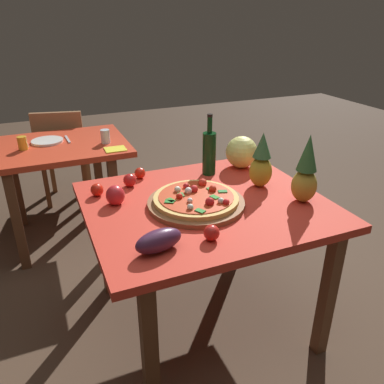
{
  "coord_description": "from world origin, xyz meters",
  "views": [
    {
      "loc": [
        -0.73,
        -1.54,
        1.6
      ],
      "look_at": [
        -0.06,
        0.03,
        0.79
      ],
      "focal_mm": 36.24,
      "sensor_mm": 36.0,
      "label": 1
    }
  ],
  "objects_px": {
    "napkin_folded": "(115,149)",
    "wine_bottle": "(209,152)",
    "pineapple_right": "(261,163)",
    "pizza_board": "(196,203)",
    "tomato_at_corner": "(212,233)",
    "dinner_plate": "(47,141)",
    "fork_utensil": "(26,144)",
    "display_table": "(206,217)",
    "tomato_near_board": "(140,173)",
    "drinking_glass_water": "(105,136)",
    "background_table": "(58,160)",
    "dining_chair": "(63,151)",
    "bell_pepper": "(115,195)",
    "tomato_by_bottle": "(130,180)",
    "pineapple_left": "(306,173)",
    "drinking_glass_juice": "(22,143)",
    "tomato_beside_pepper": "(97,190)",
    "pizza": "(196,198)",
    "melon": "(242,152)",
    "eggplant": "(159,241)",
    "knife_utensil": "(68,139)"
  },
  "relations": [
    {
      "from": "wine_bottle",
      "to": "eggplant",
      "type": "height_order",
      "value": "wine_bottle"
    },
    {
      "from": "wine_bottle",
      "to": "napkin_folded",
      "type": "bearing_deg",
      "value": 122.54
    },
    {
      "from": "drinking_glass_juice",
      "to": "drinking_glass_water",
      "type": "height_order",
      "value": "drinking_glass_water"
    },
    {
      "from": "background_table",
      "to": "dining_chair",
      "type": "distance_m",
      "value": 0.62
    },
    {
      "from": "dinner_plate",
      "to": "bell_pepper",
      "type": "bearing_deg",
      "value": -78.59
    },
    {
      "from": "display_table",
      "to": "tomato_by_bottle",
      "type": "relative_size",
      "value": 16.52
    },
    {
      "from": "display_table",
      "to": "tomato_near_board",
      "type": "bearing_deg",
      "value": 117.52
    },
    {
      "from": "background_table",
      "to": "fork_utensil",
      "type": "relative_size",
      "value": 5.45
    },
    {
      "from": "wine_bottle",
      "to": "pizza",
      "type": "bearing_deg",
      "value": -123.68
    },
    {
      "from": "pizza_board",
      "to": "wine_bottle",
      "type": "xyz_separation_m",
      "value": [
        0.23,
        0.34,
        0.12
      ]
    },
    {
      "from": "pineapple_left",
      "to": "pizza_board",
      "type": "bearing_deg",
      "value": 162.44
    },
    {
      "from": "dining_chair",
      "to": "pineapple_left",
      "type": "distance_m",
      "value": 2.26
    },
    {
      "from": "wine_bottle",
      "to": "tomato_beside_pepper",
      "type": "xyz_separation_m",
      "value": [
        -0.65,
        -0.04,
        -0.1
      ]
    },
    {
      "from": "pizza_board",
      "to": "wine_bottle",
      "type": "distance_m",
      "value": 0.43
    },
    {
      "from": "dinner_plate",
      "to": "fork_utensil",
      "type": "distance_m",
      "value": 0.14
    },
    {
      "from": "pineapple_right",
      "to": "tomato_beside_pepper",
      "type": "xyz_separation_m",
      "value": [
        -0.83,
        0.22,
        -0.1
      ]
    },
    {
      "from": "bell_pepper",
      "to": "tomato_by_bottle",
      "type": "relative_size",
      "value": 1.43
    },
    {
      "from": "pizza_board",
      "to": "tomato_at_corner",
      "type": "xyz_separation_m",
      "value": [
        -0.06,
        -0.31,
        0.02
      ]
    },
    {
      "from": "background_table",
      "to": "napkin_folded",
      "type": "bearing_deg",
      "value": -36.86
    },
    {
      "from": "dinner_plate",
      "to": "drinking_glass_juice",
      "type": "bearing_deg",
      "value": -146.19
    },
    {
      "from": "napkin_folded",
      "to": "pineapple_right",
      "type": "bearing_deg",
      "value": -56.88
    },
    {
      "from": "tomato_at_corner",
      "to": "dining_chair",
      "type": "bearing_deg",
      "value": 100.36
    },
    {
      "from": "dining_chair",
      "to": "dinner_plate",
      "type": "distance_m",
      "value": 0.6
    },
    {
      "from": "pineapple_right",
      "to": "tomato_beside_pepper",
      "type": "height_order",
      "value": "pineapple_right"
    },
    {
      "from": "pizza",
      "to": "dinner_plate",
      "type": "distance_m",
      "value": 1.45
    },
    {
      "from": "eggplant",
      "to": "tomato_by_bottle",
      "type": "xyz_separation_m",
      "value": [
        0.05,
        0.64,
        -0.01
      ]
    },
    {
      "from": "pineapple_left",
      "to": "drinking_glass_juice",
      "type": "relative_size",
      "value": 3.77
    },
    {
      "from": "napkin_folded",
      "to": "tomato_by_bottle",
      "type": "bearing_deg",
      "value": -95.57
    },
    {
      "from": "tomato_near_board",
      "to": "dining_chair",
      "type": "bearing_deg",
      "value": 102.08
    },
    {
      "from": "wine_bottle",
      "to": "drinking_glass_juice",
      "type": "bearing_deg",
      "value": 138.08
    },
    {
      "from": "background_table",
      "to": "dining_chair",
      "type": "relative_size",
      "value": 1.15
    },
    {
      "from": "pineapple_left",
      "to": "knife_utensil",
      "type": "height_order",
      "value": "pineapple_left"
    },
    {
      "from": "background_table",
      "to": "napkin_folded",
      "type": "xyz_separation_m",
      "value": [
        0.37,
        -0.27,
        0.12
      ]
    },
    {
      "from": "pizza",
      "to": "tomato_at_corner",
      "type": "xyz_separation_m",
      "value": [
        -0.07,
        -0.31,
        -0.01
      ]
    },
    {
      "from": "pizza_board",
      "to": "tomato_at_corner",
      "type": "bearing_deg",
      "value": -101.86
    },
    {
      "from": "napkin_folded",
      "to": "wine_bottle",
      "type": "bearing_deg",
      "value": -57.46
    },
    {
      "from": "melon",
      "to": "dinner_plate",
      "type": "height_order",
      "value": "melon"
    },
    {
      "from": "pizza_board",
      "to": "tomato_beside_pepper",
      "type": "relative_size",
      "value": 7.2
    },
    {
      "from": "melon",
      "to": "drinking_glass_water",
      "type": "height_order",
      "value": "melon"
    },
    {
      "from": "wine_bottle",
      "to": "pineapple_left",
      "type": "distance_m",
      "value": 0.57
    },
    {
      "from": "dinner_plate",
      "to": "pizza_board",
      "type": "bearing_deg",
      "value": -66.11
    },
    {
      "from": "pineapple_right",
      "to": "drinking_glass_water",
      "type": "height_order",
      "value": "pineapple_right"
    },
    {
      "from": "melon",
      "to": "dining_chair",
      "type": "bearing_deg",
      "value": 121.5
    },
    {
      "from": "drinking_glass_water",
      "to": "display_table",
      "type": "bearing_deg",
      "value": -76.82
    },
    {
      "from": "background_table",
      "to": "fork_utensil",
      "type": "height_order",
      "value": "fork_utensil"
    },
    {
      "from": "wine_bottle",
      "to": "tomato_near_board",
      "type": "height_order",
      "value": "wine_bottle"
    },
    {
      "from": "wine_bottle",
      "to": "tomato_at_corner",
      "type": "distance_m",
      "value": 0.72
    },
    {
      "from": "pineapple_left",
      "to": "tomato_at_corner",
      "type": "distance_m",
      "value": 0.6
    },
    {
      "from": "tomato_beside_pepper",
      "to": "wine_bottle",
      "type": "bearing_deg",
      "value": 3.9
    },
    {
      "from": "pizza",
      "to": "drinking_glass_juice",
      "type": "height_order",
      "value": "drinking_glass_juice"
    }
  ]
}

